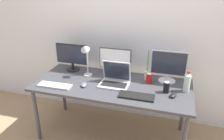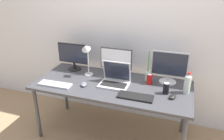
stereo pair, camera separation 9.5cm
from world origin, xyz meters
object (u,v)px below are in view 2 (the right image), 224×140
object	(u,v)px
work_desk	(112,88)
mouse_by_keyboard	(173,97)
mouse_by_laptop	(84,84)
bamboo_vase	(148,75)
monitor_left	(74,55)
keyboard_main	(55,84)
monitor_center	(116,61)
laptop_silver	(115,79)
keyboard_aux	(135,97)
desk_lamp	(86,54)
water_bottle	(187,84)
soda_can_by_laptop	(149,79)
soda_can_near_keyboard	(166,88)
monitor_right	(169,67)

from	to	relation	value
work_desk	mouse_by_keyboard	world-z (taller)	mouse_by_keyboard
mouse_by_laptop	bamboo_vase	size ratio (longest dim) A/B	0.28
monitor_left	keyboard_main	distance (m)	0.53
monitor_center	keyboard_main	size ratio (longest dim) A/B	1.04
laptop_silver	bamboo_vase	xyz separation A→B (m)	(0.34, 0.23, 0.01)
laptop_silver	monitor_left	bearing A→B (deg)	160.17
monitor_left	mouse_by_laptop	xyz separation A→B (m)	(0.33, -0.40, -0.18)
keyboard_aux	bamboo_vase	bearing A→B (deg)	83.73
work_desk	desk_lamp	size ratio (longest dim) A/B	4.18
laptop_silver	mouse_by_laptop	world-z (taller)	laptop_silver
monitor_left	water_bottle	distance (m)	1.48
monitor_center	mouse_by_keyboard	size ratio (longest dim) A/B	3.83
monitor_left	laptop_silver	world-z (taller)	monitor_left
mouse_by_keyboard	soda_can_by_laptop	bearing A→B (deg)	158.84
keyboard_aux	soda_can_by_laptop	bearing A→B (deg)	76.77
laptop_silver	keyboard_aux	world-z (taller)	laptop_silver
laptop_silver	soda_can_near_keyboard	bearing A→B (deg)	-3.50
work_desk	desk_lamp	world-z (taller)	desk_lamp
monitor_right	laptop_silver	distance (m)	0.65
work_desk	water_bottle	xyz separation A→B (m)	(0.84, 0.06, 0.17)
soda_can_near_keyboard	work_desk	bearing A→B (deg)	177.68
monitor_right	water_bottle	bearing A→B (deg)	-42.02
work_desk	bamboo_vase	bearing A→B (deg)	31.95
bamboo_vase	water_bottle	bearing A→B (deg)	-20.89
water_bottle	desk_lamp	xyz separation A→B (m)	(-1.20, 0.04, 0.19)
laptop_silver	mouse_by_keyboard	distance (m)	0.68
keyboard_main	soda_can_by_laptop	distance (m)	1.11
monitor_right	bamboo_vase	size ratio (longest dim) A/B	1.11
water_bottle	soda_can_by_laptop	world-z (taller)	water_bottle
monitor_center	monitor_right	xyz separation A→B (m)	(0.66, -0.02, 0.02)
laptop_silver	soda_can_near_keyboard	world-z (taller)	laptop_silver
water_bottle	soda_can_by_laptop	distance (m)	0.43
work_desk	keyboard_main	distance (m)	0.67
laptop_silver	soda_can_near_keyboard	size ratio (longest dim) A/B	2.68
mouse_by_keyboard	mouse_by_laptop	world-z (taller)	same
monitor_left	keyboard_main	xyz separation A→B (m)	(0.01, -0.50, -0.19)
water_bottle	work_desk	bearing A→B (deg)	-175.86
keyboard_main	bamboo_vase	world-z (taller)	bamboo_vase
mouse_by_keyboard	soda_can_near_keyboard	size ratio (longest dim) A/B	0.85
mouse_by_keyboard	bamboo_vase	world-z (taller)	bamboo_vase
monitor_right	soda_can_by_laptop	size ratio (longest dim) A/B	3.32
water_bottle	soda_can_near_keyboard	world-z (taller)	water_bottle
monitor_left	mouse_by_keyboard	world-z (taller)	monitor_left
work_desk	soda_can_by_laptop	world-z (taller)	soda_can_by_laptop
monitor_left	desk_lamp	bearing A→B (deg)	-29.54
keyboard_main	keyboard_aux	bearing A→B (deg)	0.35
work_desk	monitor_left	world-z (taller)	monitor_left
monitor_left	mouse_by_laptop	bearing A→B (deg)	-50.32
monitor_left	soda_can_near_keyboard	size ratio (longest dim) A/B	3.51
bamboo_vase	mouse_by_laptop	bearing A→B (deg)	-150.25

